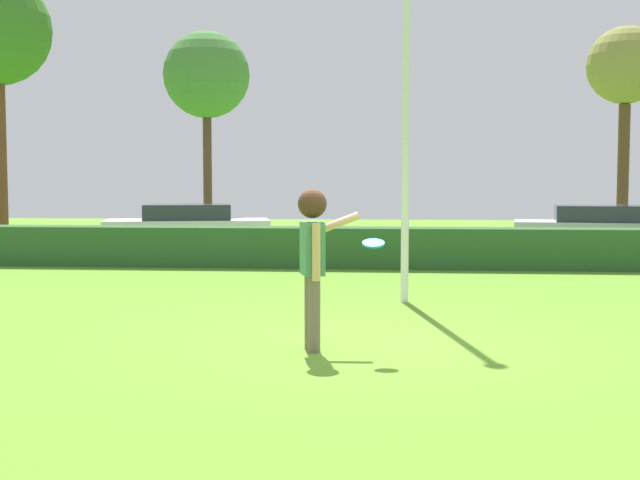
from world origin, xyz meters
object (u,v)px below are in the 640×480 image
object	(u,v)px
parked_car_silver	(601,228)
parked_car_white	(188,226)
oak_tree	(207,76)
bare_elm_tree	(626,70)
lamppost	(406,55)
person	(313,249)
frisbee	(373,243)

from	to	relation	value
parked_car_silver	parked_car_white	bearing A→B (deg)	179.61
parked_car_white	oak_tree	distance (m)	6.35
parked_car_white	bare_elm_tree	size ratio (longest dim) A/B	0.75
parked_car_silver	oak_tree	bearing A→B (deg)	157.08
parked_car_white	oak_tree	bearing A→B (deg)	95.97
lamppost	person	bearing A→B (deg)	-105.86
person	oak_tree	xyz separation A→B (m)	(-4.88, 16.68, 3.98)
frisbee	bare_elm_tree	bearing A→B (deg)	65.38
frisbee	parked_car_silver	xyz separation A→B (m)	(5.40, 12.21, -0.51)
person	parked_car_white	bearing A→B (deg)	109.97
bare_elm_tree	parked_car_white	bearing A→B (deg)	-172.16
oak_tree	bare_elm_tree	distance (m)	12.26
parked_car_white	bare_elm_tree	world-z (taller)	bare_elm_tree
person	bare_elm_tree	distance (m)	15.82
person	parked_car_silver	world-z (taller)	person
oak_tree	bare_elm_tree	size ratio (longest dim) A/B	1.10
person	lamppost	size ratio (longest dim) A/B	0.26
person	oak_tree	bearing A→B (deg)	106.31
person	frisbee	xyz separation A→B (m)	(0.66, -0.15, 0.08)
parked_car_silver	oak_tree	world-z (taller)	oak_tree
parked_car_white	oak_tree	world-z (taller)	oak_tree
person	bare_elm_tree	size ratio (longest dim) A/B	0.30
frisbee	oak_tree	size ratio (longest dim) A/B	0.04
frisbee	parked_car_white	world-z (taller)	parked_car_white
lamppost	bare_elm_tree	xyz separation A→B (m)	(5.94, 9.95, 1.01)
parked_car_white	lamppost	bearing A→B (deg)	-56.86
parked_car_silver	person	bearing A→B (deg)	-116.70
frisbee	lamppost	world-z (taller)	lamppost
parked_car_silver	oak_tree	xyz separation A→B (m)	(-10.94, 4.63, 4.41)
bare_elm_tree	parked_car_silver	bearing A→B (deg)	-119.88
frisbee	lamppost	bearing A→B (deg)	84.09
parked_car_white	parked_car_silver	xyz separation A→B (m)	(10.47, -0.07, 0.00)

